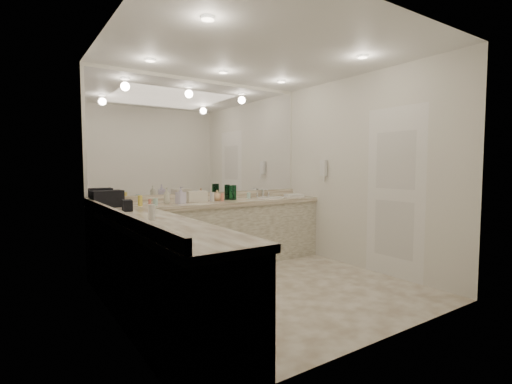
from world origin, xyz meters
TOP-DOWN VIEW (x-y plane):
  - floor at (0.00, 0.00)m, footprint 3.20×3.20m
  - ceiling at (0.00, 0.00)m, footprint 3.20×3.20m
  - wall_back at (0.00, 1.50)m, footprint 3.20×0.02m
  - wall_left at (-1.60, 0.00)m, footprint 0.02×3.00m
  - wall_right at (1.60, 0.00)m, footprint 0.02×3.00m
  - vanity_back_base at (0.00, 1.20)m, footprint 3.20×0.60m
  - vanity_back_top at (0.00, 1.19)m, footprint 3.20×0.64m
  - vanity_left_base at (-1.30, -0.30)m, footprint 0.60×2.40m
  - vanity_left_top at (-1.29, -0.30)m, footprint 0.64×2.42m
  - backsplash_back at (0.00, 1.48)m, footprint 3.20×0.04m
  - backsplash_left at (-1.58, 0.00)m, footprint 0.04×3.00m
  - mirror_back at (0.00, 1.49)m, footprint 3.12×0.01m
  - mirror_left at (-1.59, 0.00)m, footprint 0.01×2.92m
  - sink at (0.95, 1.20)m, footprint 0.44×0.44m
  - faucet at (0.95, 1.41)m, footprint 0.24×0.16m
  - wall_phone at (1.56, 0.70)m, footprint 0.06×0.10m
  - door at (1.59, -0.50)m, footprint 0.02×0.82m
  - black_toiletry_bag at (-1.40, 1.23)m, footprint 0.35×0.23m
  - black_bag_spill at (-1.30, 0.74)m, footprint 0.13×0.22m
  - cream_cosmetic_case at (-0.26, 1.22)m, footprint 0.28×0.20m
  - hand_towel at (1.36, 1.15)m, footprint 0.30×0.23m
  - lotion_left at (-1.30, -0.06)m, footprint 0.06×0.06m
  - soap_bottle_a at (-0.68, 1.22)m, footprint 0.09×0.09m
  - soap_bottle_b at (-0.52, 1.14)m, footprint 0.12×0.13m
  - soap_bottle_c at (0.05, 1.23)m, footprint 0.15×0.15m
  - green_bottle_0 at (0.25, 1.30)m, footprint 0.07×0.07m
  - green_bottle_1 at (0.32, 1.23)m, footprint 0.06×0.06m
  - green_bottle_2 at (0.28, 1.22)m, footprint 0.06×0.06m
  - green_bottle_3 at (0.27, 1.33)m, footprint 0.06×0.06m
  - amenity_bottle_0 at (0.09, 1.16)m, footprint 0.04×0.04m
  - amenity_bottle_1 at (-0.15, 1.28)m, footprint 0.05×0.05m
  - amenity_bottle_2 at (-1.04, 1.15)m, footprint 0.05×0.05m
  - amenity_bottle_3 at (-0.53, 1.27)m, footprint 0.04×0.04m
  - amenity_bottle_4 at (-0.86, 1.12)m, footprint 0.06×0.06m
  - amenity_bottle_5 at (-0.02, 1.25)m, footprint 0.05×0.05m
  - amenity_bottle_6 at (-0.03, 1.20)m, footprint 0.04×0.04m
  - amenity_bottle_7 at (0.59, 1.27)m, footprint 0.06×0.06m
  - amenity_bottle_8 at (-0.89, 1.24)m, footprint 0.04×0.04m

SIDE VIEW (x-z plane):
  - floor at x=0.00m, z-range 0.00..0.00m
  - vanity_back_base at x=0.00m, z-range 0.00..0.84m
  - vanity_left_base at x=-1.30m, z-range 0.00..0.84m
  - vanity_back_top at x=0.00m, z-range 0.84..0.90m
  - vanity_left_top at x=-1.29m, z-range 0.84..0.90m
  - sink at x=0.95m, z-range 0.88..0.91m
  - hand_towel at x=1.36m, z-range 0.90..0.94m
  - amenity_bottle_3 at x=-0.53m, z-range 0.90..0.97m
  - amenity_bottle_8 at x=-0.89m, z-range 0.90..0.97m
  - amenity_bottle_1 at x=-0.15m, z-range 0.90..0.98m
  - amenity_bottle_4 at x=-0.86m, z-range 0.90..0.99m
  - amenity_bottle_7 at x=0.59m, z-range 0.90..0.99m
  - backsplash_back at x=0.00m, z-range 0.90..1.00m
  - backsplash_left at x=-1.58m, z-range 0.90..1.00m
  - amenity_bottle_0 at x=0.09m, z-range 0.90..1.01m
  - black_bag_spill at x=-1.30m, z-range 0.90..1.01m
  - amenity_bottle_5 at x=-0.02m, z-range 0.90..1.02m
  - amenity_bottle_6 at x=-0.03m, z-range 0.90..1.02m
  - amenity_bottle_2 at x=-1.04m, z-range 0.90..1.03m
  - lotion_left at x=-1.30m, z-range 0.90..1.04m
  - faucet at x=0.95m, z-range 0.90..1.04m
  - cream_cosmetic_case at x=-0.26m, z-range 0.90..1.05m
  - soap_bottle_c at x=0.05m, z-range 0.90..1.05m
  - black_toiletry_bag at x=-1.40m, z-range 0.90..1.09m
  - green_bottle_2 at x=0.28m, z-range 0.90..1.11m
  - soap_bottle_a at x=-0.68m, z-range 0.90..1.11m
  - green_bottle_1 at x=0.32m, z-range 0.90..1.11m
  - green_bottle_0 at x=0.25m, z-range 0.90..1.11m
  - green_bottle_3 at x=0.27m, z-range 0.90..1.12m
  - soap_bottle_b at x=-0.52m, z-range 0.90..1.12m
  - door at x=1.59m, z-range 0.00..2.10m
  - wall_back at x=0.00m, z-range 0.00..2.60m
  - wall_left at x=-1.60m, z-range 0.00..2.60m
  - wall_right at x=1.60m, z-range 0.00..2.60m
  - wall_phone at x=1.56m, z-range 1.23..1.47m
  - mirror_back at x=0.00m, z-range 1.00..2.55m
  - mirror_left at x=-1.59m, z-range 1.00..2.55m
  - ceiling at x=0.00m, z-range 2.60..2.60m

